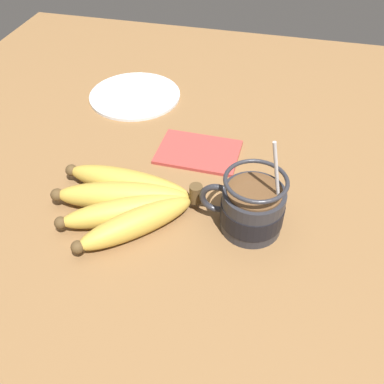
% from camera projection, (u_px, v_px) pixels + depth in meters
% --- Properties ---
extents(table, '(1.34, 1.34, 0.03)m').
position_uv_depth(table, '(219.00, 216.00, 0.67)').
color(table, brown).
rests_on(table, ground).
extents(coffee_mug, '(0.13, 0.09, 0.16)m').
position_uv_depth(coffee_mug, '(252.00, 208.00, 0.61)').
color(coffee_mug, '#28282D').
rests_on(coffee_mug, table).
extents(banana_bunch, '(0.23, 0.18, 0.04)m').
position_uv_depth(banana_bunch, '(128.00, 201.00, 0.64)').
color(banana_bunch, '#4C381E').
rests_on(banana_bunch, table).
extents(napkin, '(0.14, 0.10, 0.01)m').
position_uv_depth(napkin, '(198.00, 152.00, 0.76)').
color(napkin, '#A33833').
rests_on(napkin, table).
extents(small_plate, '(0.19, 0.19, 0.01)m').
position_uv_depth(small_plate, '(135.00, 95.00, 0.90)').
color(small_plate, silver).
rests_on(small_plate, table).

